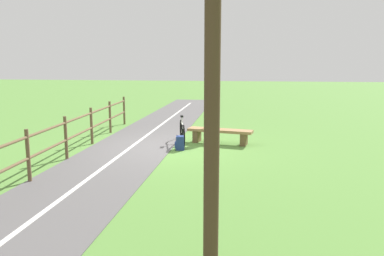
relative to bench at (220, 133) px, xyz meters
name	(u,v)px	position (x,y,z in m)	size (l,w,h in m)	color
ground_plane	(166,147)	(1.50, 0.76, -0.31)	(80.00, 80.00, 0.00)	#548438
paved_path	(72,191)	(2.48, 4.76, -0.31)	(2.41, 36.00, 0.02)	#565454
path_centre_line	(72,191)	(2.48, 4.76, -0.30)	(0.10, 32.00, 0.00)	silver
bench	(220,133)	(0.00, 0.00, 0.00)	(2.02, 0.82, 0.44)	#937047
person_seated	(210,118)	(0.31, -0.06, 0.46)	(0.38, 0.38, 0.77)	orange
bicycle	(182,132)	(1.11, 0.26, 0.04)	(0.44, 1.59, 0.85)	black
backpack	(180,143)	(1.05, 1.01, -0.12)	(0.29, 0.29, 0.39)	navy
fence_roadside	(49,142)	(3.66, 3.39, 0.34)	(0.81, 12.94, 1.10)	brown
tree_far_left	(213,96)	(-0.40, 7.03, 1.75)	(1.27, 1.26, 4.26)	#473323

